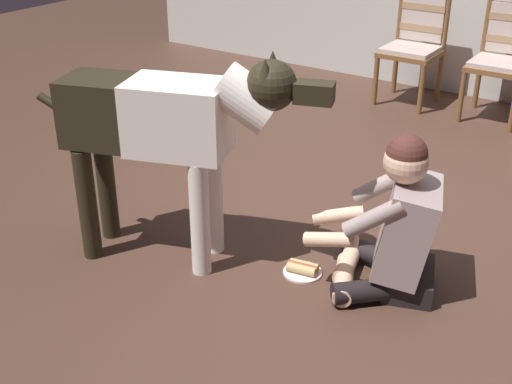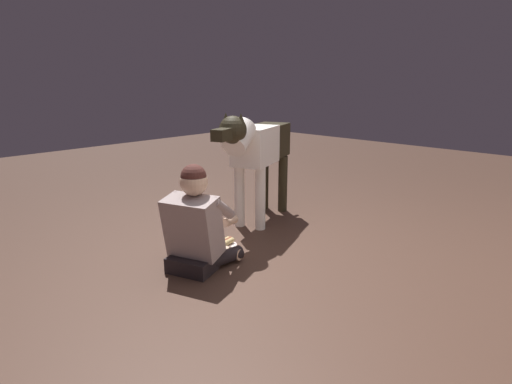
{
  "view_description": "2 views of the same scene",
  "coord_description": "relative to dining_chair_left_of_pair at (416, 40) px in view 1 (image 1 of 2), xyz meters",
  "views": [
    {
      "loc": [
        1.56,
        -2.96,
        1.94
      ],
      "look_at": [
        -0.06,
        -0.56,
        0.48
      ],
      "focal_mm": 46.72,
      "sensor_mm": 36.0,
      "label": 1
    },
    {
      "loc": [
        2.35,
        2.04,
        1.41
      ],
      "look_at": [
        -0.15,
        -0.31,
        0.46
      ],
      "focal_mm": 28.16,
      "sensor_mm": 36.0,
      "label": 2
    }
  ],
  "objects": [
    {
      "name": "dining_chair_left_of_pair",
      "position": [
        0.0,
        0.0,
        0.0
      ],
      "size": [
        0.46,
        0.47,
        0.98
      ],
      "color": "brown",
      "rests_on": "ground"
    },
    {
      "name": "person_sitting_on_floor",
      "position": [
        1.04,
        -2.79,
        -0.21
      ],
      "size": [
        0.71,
        0.6,
        0.82
      ],
      "color": "black",
      "rests_on": "ground"
    },
    {
      "name": "dining_chair_right_of_pair",
      "position": [
        0.75,
        0.0,
        0.0
      ],
      "size": [
        0.46,
        0.47,
        0.98
      ],
      "color": "brown",
      "rests_on": "ground"
    },
    {
      "name": "large_dog",
      "position": [
        -0.04,
        -3.17,
        0.22
      ],
      "size": [
        1.47,
        0.64,
        1.15
      ],
      "color": "white",
      "rests_on": "ground"
    },
    {
      "name": "ground_plane",
      "position": [
        0.48,
        -2.52,
        -0.54
      ],
      "size": [
        13.2,
        13.2,
        0.0
      ],
      "primitive_type": "plane",
      "color": "#493025"
    },
    {
      "name": "hot_dog_on_plate",
      "position": [
        0.62,
        -2.94,
        -0.52
      ],
      "size": [
        0.2,
        0.2,
        0.06
      ],
      "color": "silver",
      "rests_on": "ground"
    }
  ]
}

